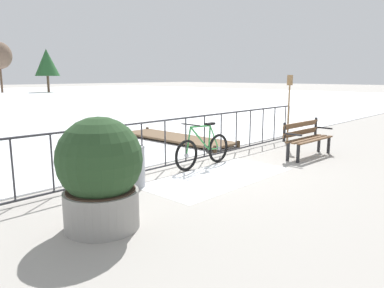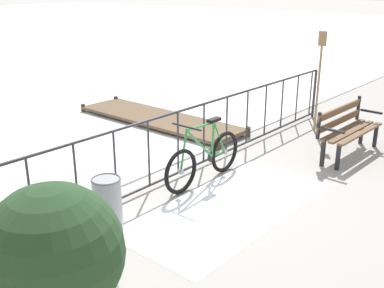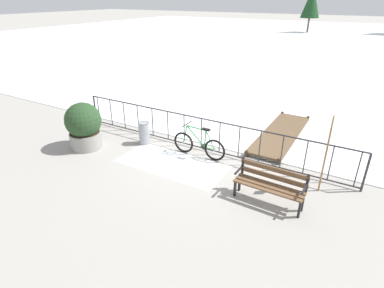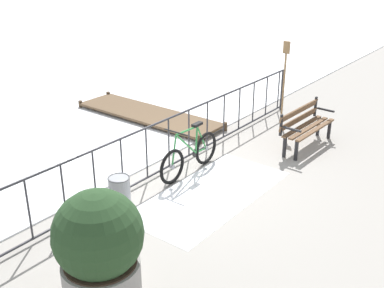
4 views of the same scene
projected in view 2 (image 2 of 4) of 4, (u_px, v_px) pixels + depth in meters
ground_plane at (178, 177)px, 7.11m from camera, size 160.00×160.00×0.00m
snow_patch at (230, 207)px, 6.16m from camera, size 3.14×1.45×0.01m
railing_fence at (178, 143)px, 6.93m from camera, size 9.06×0.06×1.07m
bicycle_near_railing at (204, 159)px, 6.84m from camera, size 1.71×0.52×0.97m
park_bench at (347, 126)px, 7.90m from camera, size 1.61×0.53×0.89m
planter_with_shrub at (55, 273)px, 3.53m from camera, size 1.10×1.10×1.46m
trash_bin at (108, 206)px, 5.37m from camera, size 0.35×0.35×0.73m
oar_upright at (319, 75)px, 9.00m from camera, size 0.04×0.16×1.98m
wooden_dock at (158, 118)px, 9.79m from camera, size 1.10×4.01×0.20m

